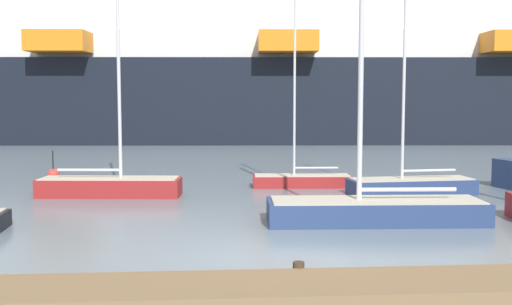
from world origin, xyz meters
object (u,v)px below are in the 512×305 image
object	(u,v)px
sailboat_3	(411,183)
sailboat_1	(110,183)
sailboat_2	(302,178)
sailboat_5	(376,204)
cruise_ship	(280,61)
channel_buoy_0	(53,174)

from	to	relation	value
sailboat_3	sailboat_1	bearing A→B (deg)	-7.24
sailboat_2	sailboat_5	world-z (taller)	sailboat_5
sailboat_2	sailboat_3	bearing A→B (deg)	152.75
sailboat_5	cruise_ship	size ratio (longest dim) A/B	0.10
sailboat_3	channel_buoy_0	bearing A→B (deg)	-24.08
sailboat_1	cruise_ship	world-z (taller)	cruise_ship
sailboat_2	sailboat_5	size ratio (longest dim) A/B	0.63
sailboat_3	sailboat_5	world-z (taller)	sailboat_5
cruise_ship	sailboat_3	bearing A→B (deg)	-83.90
sailboat_2	sailboat_3	world-z (taller)	sailboat_3
channel_buoy_0	cruise_ship	distance (m)	34.46
sailboat_1	sailboat_2	distance (m)	8.42
sailboat_1	sailboat_5	distance (m)	11.16
sailboat_2	channel_buoy_0	distance (m)	12.09
sailboat_2	cruise_ship	bearing A→B (deg)	-91.68
sailboat_2	cruise_ship	size ratio (longest dim) A/B	0.06
sailboat_5	sailboat_1	bearing A→B (deg)	-30.53
sailboat_5	sailboat_3	bearing A→B (deg)	-116.01
sailboat_1	sailboat_2	xyz separation A→B (m)	(8.18, 2.00, -0.14)
sailboat_2	cruise_ship	distance (m)	34.31
sailboat_5	cruise_ship	xyz separation A→B (m)	(1.57, 41.49, 7.03)
sailboat_2	sailboat_3	distance (m)	4.88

